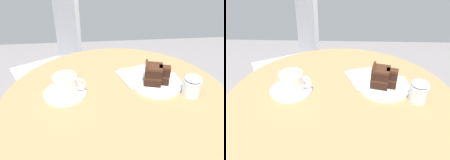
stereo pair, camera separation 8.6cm
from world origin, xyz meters
TOP-DOWN VIEW (x-y plane):
  - cafe_table at (0.00, 0.00)m, footprint 0.83×0.83m
  - saucer at (-0.19, 0.05)m, footprint 0.15×0.15m
  - coffee_cup at (-0.18, 0.04)m, footprint 0.11×0.08m
  - teaspoon at (-0.14, 0.04)m, footprint 0.05×0.10m
  - cake_plate at (0.16, 0.08)m, footprint 0.19×0.19m
  - cake_slice at (0.14, 0.07)m, footprint 0.10×0.07m
  - fork at (0.19, 0.12)m, footprint 0.15×0.03m
  - napkin at (0.11, 0.14)m, footprint 0.20×0.19m
  - cafe_chair at (-0.31, 0.74)m, footprint 0.51×0.51m
  - sugar_pot at (0.26, 0.01)m, footprint 0.06×0.06m

SIDE VIEW (x-z plane):
  - cafe_chair at x=-0.31m, z-range 0.08..1.01m
  - cafe_table at x=0.00m, z-range 0.25..1.00m
  - napkin at x=0.11m, z-range 0.74..0.75m
  - saucer at x=-0.19m, z-range 0.74..0.75m
  - cake_plate at x=0.16m, z-range 0.74..0.76m
  - teaspoon at x=-0.14m, z-range 0.75..0.76m
  - fork at x=0.19m, z-range 0.76..0.76m
  - sugar_pot at x=0.26m, z-range 0.74..0.82m
  - coffee_cup at x=-0.18m, z-range 0.75..0.82m
  - cake_slice at x=0.14m, z-range 0.75..0.84m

